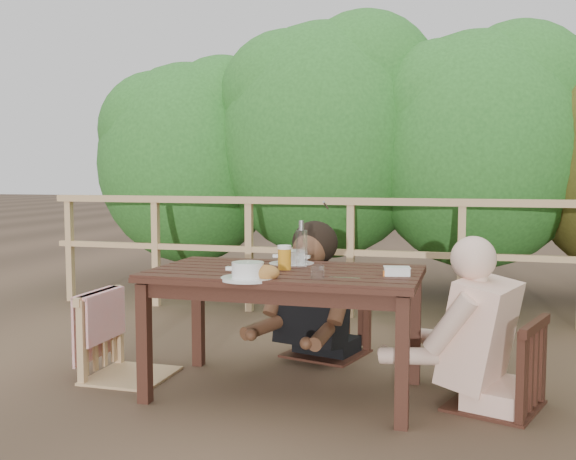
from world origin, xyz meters
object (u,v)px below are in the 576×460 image
(bottle, at_px, (301,245))
(tumbler, at_px, (317,273))
(bread_roll, at_px, (266,273))
(butter_tub, at_px, (397,272))
(chair_right, at_px, (496,321))
(diner_right, at_px, (504,268))
(chair_left, at_px, (130,298))
(soup_far, at_px, (291,258))
(chair_far, at_px, (326,283))
(table, at_px, (286,333))
(soup_near, at_px, (248,271))
(beer_glass, at_px, (284,259))
(woman, at_px, (327,252))

(bottle, distance_m, tumbler, 0.43)
(bread_roll, distance_m, butter_tub, 0.68)
(bottle, bearing_deg, chair_right, -2.31)
(diner_right, xyz_separation_m, butter_tub, (-0.53, -0.11, -0.03))
(chair_left, relative_size, soup_far, 3.60)
(chair_far, relative_size, chair_right, 1.07)
(chair_far, bearing_deg, table, -77.98)
(diner_right, height_order, soup_near, diner_right)
(soup_near, bearing_deg, bread_roll, 3.68)
(table, height_order, butter_tub, butter_tub)
(chair_left, distance_m, chair_far, 1.29)
(chair_left, distance_m, beer_glass, 0.99)
(chair_far, height_order, diner_right, diner_right)
(diner_right, height_order, bread_roll, diner_right)
(soup_far, relative_size, beer_glass, 1.81)
(diner_right, relative_size, tumbler, 17.58)
(table, xyz_separation_m, chair_right, (1.11, 0.07, 0.12))
(beer_glass, bearing_deg, soup_near, -108.19)
(chair_left, height_order, soup_far, chair_left)
(butter_tub, bearing_deg, table, 165.60)
(soup_near, bearing_deg, chair_right, 17.42)
(soup_far, relative_size, bottle, 0.96)
(diner_right, relative_size, soup_far, 5.48)
(diner_right, bearing_deg, butter_tub, 121.15)
(woman, bearing_deg, chair_left, 54.58)
(bottle, bearing_deg, woman, 90.64)
(chair_left, bearing_deg, woman, -51.00)
(chair_far, distance_m, soup_far, 0.61)
(soup_far, bearing_deg, soup_near, -97.11)
(bread_roll, relative_size, bottle, 0.49)
(diner_right, bearing_deg, beer_glass, 112.51)
(chair_left, xyz_separation_m, bottle, (1.02, 0.10, 0.33))
(tumbler, bearing_deg, soup_far, 117.88)
(woman, bearing_deg, soup_far, 96.69)
(bread_roll, bearing_deg, tumbler, 8.90)
(chair_far, distance_m, diner_right, 1.34)
(soup_near, relative_size, beer_glass, 1.87)
(chair_right, height_order, diner_right, diner_right)
(bread_roll, bearing_deg, woman, 86.67)
(chair_far, distance_m, beer_glass, 0.86)
(tumbler, bearing_deg, chair_far, 99.89)
(soup_near, height_order, bottle, bottle)
(bread_roll, relative_size, butter_tub, 1.01)
(chair_far, xyz_separation_m, soup_far, (-0.09, -0.55, 0.23))
(chair_left, distance_m, chair_right, 2.07)
(tumbler, bearing_deg, chair_left, 166.86)
(tumbler, distance_m, butter_tub, 0.43)
(bread_roll, bearing_deg, chair_left, 161.31)
(butter_tub, bearing_deg, chair_right, 2.19)
(bottle, bearing_deg, soup_far, 123.45)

